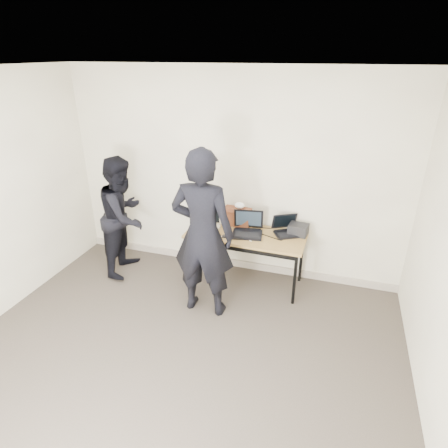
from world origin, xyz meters
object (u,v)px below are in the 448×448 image
at_px(leather_satchel, 237,216).
at_px(person_typist, 203,235).
at_px(person_observer, 124,216).
at_px(laptop_center, 248,229).
at_px(laptop_beige, 208,226).
at_px(desk, 246,238).
at_px(laptop_right, 287,229).
at_px(equipment_box, 298,230).

distance_m(leather_satchel, person_typist, 0.93).
bearing_deg(leather_satchel, person_observer, -160.70).
height_order(laptop_center, leather_satchel, laptop_center).
bearing_deg(laptop_beige, desk, -3.17).
bearing_deg(laptop_center, person_typist, -124.73).
bearing_deg(laptop_right, laptop_beige, 161.68).
distance_m(laptop_beige, leather_satchel, 0.41).
relative_size(laptop_beige, laptop_right, 0.75).
height_order(leather_satchel, person_observer, person_observer).
distance_m(laptop_right, leather_satchel, 0.67).
bearing_deg(laptop_beige, person_typist, -79.10).
distance_m(laptop_beige, laptop_right, 1.01).
height_order(equipment_box, person_observer, person_observer).
relative_size(laptop_right, equipment_box, 1.82).
bearing_deg(equipment_box, laptop_center, -165.35).
height_order(laptop_beige, person_observer, person_observer).
height_order(laptop_right, person_observer, person_observer).
distance_m(leather_satchel, equipment_box, 0.81).
height_order(laptop_right, equipment_box, laptop_right).
relative_size(laptop_center, person_observer, 0.26).
bearing_deg(equipment_box, desk, -163.07).
bearing_deg(laptop_center, desk, -125.52).
bearing_deg(person_observer, equipment_box, -86.62).
xyz_separation_m(laptop_beige, equipment_box, (1.14, 0.21, 0.02)).
relative_size(equipment_box, person_observer, 0.14).
height_order(desk, leather_satchel, leather_satchel).
bearing_deg(desk, leather_satchel, 129.75).
xyz_separation_m(person_typist, person_observer, (-1.33, 0.53, -0.17)).
bearing_deg(equipment_box, laptop_right, -176.09).
distance_m(laptop_center, person_observer, 1.68).
bearing_deg(leather_satchel, desk, -46.71).
bearing_deg(desk, person_typist, -113.79).
bearing_deg(laptop_center, laptop_right, 8.36).
bearing_deg(laptop_beige, equipment_box, 5.52).
bearing_deg(desk, person_observer, -173.41).
bearing_deg(laptop_beige, laptop_center, 0.19).
xyz_separation_m(laptop_center, person_typist, (-0.34, -0.71, 0.20)).
relative_size(laptop_center, leather_satchel, 1.13).
bearing_deg(laptop_center, laptop_beige, 175.46).
relative_size(leather_satchel, equipment_box, 1.60).
xyz_separation_m(laptop_center, leather_satchel, (-0.20, 0.20, 0.06)).
distance_m(desk, equipment_box, 0.67).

